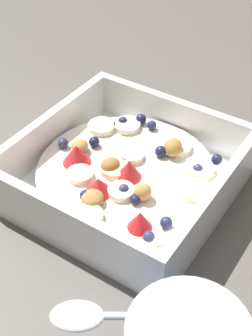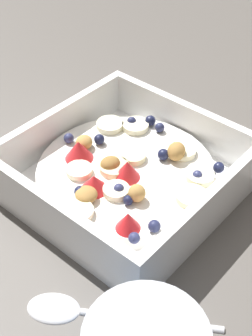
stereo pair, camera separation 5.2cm
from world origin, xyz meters
name	(u,v)px [view 2 (the right image)]	position (x,y,z in m)	size (l,w,h in m)	color
ground_plane	(140,186)	(0.00, 0.00, 0.00)	(2.40, 2.40, 0.00)	#56514C
fruit_bowl	(126,175)	(0.01, -0.01, 0.02)	(0.22, 0.22, 0.06)	white
spoon	(83,310)	(0.16, 0.07, 0.00)	(0.11, 0.16, 0.01)	silver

